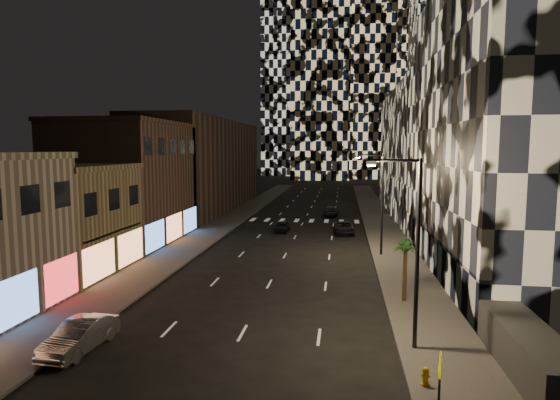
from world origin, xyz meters
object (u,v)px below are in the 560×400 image
(car_dark_midlane, at_px, (282,226))
(car_dark_rightlane, at_px, (344,228))
(streetlight_near, at_px, (412,240))
(palm_tree, at_px, (406,250))
(car_dark_oncoming, at_px, (331,211))
(ped_sign, at_px, (440,378))
(fire_hydrant, at_px, (426,376))
(car_silver_parked, at_px, (80,336))
(streetlight_far, at_px, (380,197))

(car_dark_midlane, distance_m, car_dark_rightlane, 7.17)
(streetlight_near, xyz_separation_m, palm_tree, (0.65, 7.07, -2.00))
(car_dark_oncoming, bearing_deg, car_dark_midlane, 71.41)
(car_dark_midlane, bearing_deg, ped_sign, -71.41)
(ped_sign, height_order, palm_tree, palm_tree)
(car_dark_oncoming, bearing_deg, palm_tree, 100.98)
(car_dark_midlane, xyz_separation_m, fire_hydrant, (10.35, -34.78, -0.12))
(ped_sign, bearing_deg, car_dark_rightlane, 109.94)
(car_dark_oncoming, relative_size, ped_sign, 1.62)
(car_dark_rightlane, bearing_deg, car_dark_oncoming, 94.92)
(car_dark_oncoming, xyz_separation_m, car_dark_rightlane, (1.80, -14.20, -0.02))
(car_dark_rightlane, relative_size, ped_sign, 1.64)
(fire_hydrant, height_order, palm_tree, palm_tree)
(car_silver_parked, bearing_deg, car_dark_oncoming, 82.27)
(car_dark_rightlane, bearing_deg, streetlight_near, -86.65)
(car_dark_midlane, xyz_separation_m, ped_sign, (10.15, -38.27, 1.57))
(streetlight_far, bearing_deg, car_dark_rightlane, 105.91)
(ped_sign, relative_size, palm_tree, 0.76)
(car_silver_parked, distance_m, palm_tree, 18.82)
(car_dark_oncoming, xyz_separation_m, palm_tree, (5.50, -37.84, 2.66))
(streetlight_near, relative_size, ped_sign, 3.04)
(car_silver_parked, bearing_deg, streetlight_near, 12.93)
(car_silver_parked, relative_size, palm_tree, 1.15)
(streetlight_near, distance_m, streetlight_far, 20.00)
(streetlight_near, xyz_separation_m, car_silver_parked, (-15.55, -2.15, -4.62))
(fire_hydrant, relative_size, ped_sign, 0.25)
(streetlight_far, xyz_separation_m, car_dark_midlane, (-10.20, 11.19, -4.74))
(streetlight_far, bearing_deg, fire_hydrant, -89.65)
(car_silver_parked, distance_m, ped_sign, 16.33)
(palm_tree, bearing_deg, car_dark_rightlane, 98.89)
(car_dark_oncoming, relative_size, car_dark_rightlane, 0.99)
(car_silver_parked, xyz_separation_m, palm_tree, (16.20, 9.21, 2.62))
(streetlight_near, distance_m, palm_tree, 7.37)
(ped_sign, bearing_deg, car_dark_midlane, 120.26)
(car_dark_oncoming, bearing_deg, car_dark_rightlane, 99.95)
(streetlight_near, distance_m, car_silver_parked, 16.37)
(streetlight_near, bearing_deg, car_silver_parked, -172.15)
(car_silver_parked, bearing_deg, palm_tree, 34.70)
(streetlight_near, bearing_deg, car_dark_oncoming, 96.17)
(streetlight_near, height_order, car_dark_oncoming, streetlight_near)
(car_dark_rightlane, height_order, ped_sign, ped_sign)
(car_dark_oncoming, relative_size, fire_hydrant, 6.48)
(ped_sign, bearing_deg, streetlight_far, 105.29)
(car_dark_rightlane, bearing_deg, streetlight_far, -76.42)
(streetlight_far, relative_size, car_dark_midlane, 2.49)
(palm_tree, bearing_deg, ped_sign, -92.84)
(car_dark_midlane, bearing_deg, palm_tree, -62.05)
(fire_hydrant, xyz_separation_m, palm_tree, (0.50, 10.66, 2.85))
(car_dark_midlane, xyz_separation_m, car_dark_rightlane, (7.15, -0.48, 0.06))
(car_dark_midlane, relative_size, fire_hydrant, 4.89)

